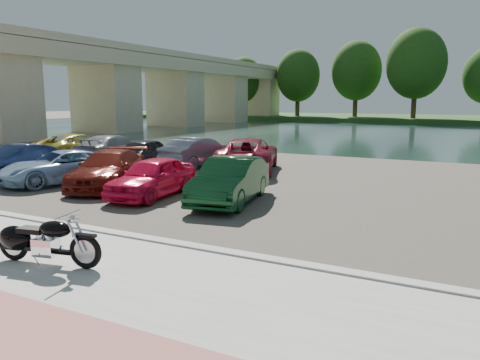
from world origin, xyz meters
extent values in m
plane|color=#595447|center=(0.00, 0.00, 0.00)|extent=(200.00, 200.00, 0.00)
cube|color=#9F9E96|center=(0.00, -1.00, 0.05)|extent=(60.00, 6.00, 0.10)
cube|color=#9F9E96|center=(0.00, 2.00, 0.07)|extent=(60.00, 0.30, 0.14)
cube|color=#433D36|center=(0.00, 11.00, 0.02)|extent=(60.00, 18.00, 0.04)
cube|color=#1B302C|center=(0.00, 40.00, 0.00)|extent=(120.00, 40.00, 0.00)
cube|color=#204719|center=(0.00, 72.00, 0.30)|extent=(120.00, 24.00, 0.60)
cube|color=#C5B489|center=(-28.00, 40.00, 7.20)|extent=(7.00, 56.00, 1.40)
cube|color=#C5B489|center=(-28.00, 40.00, 8.20)|extent=(7.00, 56.00, 0.70)
cube|color=#C5B489|center=(-28.00, 30.00, 3.60)|extent=(6.00, 4.00, 7.20)
cube|color=#C5B489|center=(-28.00, 42.00, 3.60)|extent=(6.00, 4.00, 7.20)
cube|color=#C5B489|center=(-28.00, 54.00, 3.60)|extent=(6.00, 4.00, 7.20)
cube|color=#C5B489|center=(-28.00, 66.00, 3.60)|extent=(6.00, 4.00, 7.20)
cylinder|color=#3D2D16|center=(-30.00, 64.60, 2.85)|extent=(0.70, 0.70, 4.50)
ellipsoid|color=black|center=(-30.00, 64.60, 6.45)|extent=(6.30, 6.30, 7.56)
cylinder|color=#3D2D16|center=(-21.00, 66.00, 3.08)|extent=(0.70, 0.70, 4.95)
ellipsoid|color=black|center=(-21.00, 66.00, 7.04)|extent=(6.93, 6.93, 8.32)
cylinder|color=#3D2D16|center=(-12.00, 67.40, 3.30)|extent=(0.70, 0.70, 5.40)
ellipsoid|color=black|center=(-12.00, 67.40, 7.62)|extent=(7.56, 7.56, 9.07)
cylinder|color=#3D2D16|center=(-3.00, 64.60, 3.52)|extent=(0.70, 0.70, 5.85)
ellipsoid|color=black|center=(-3.00, 64.60, 8.21)|extent=(8.19, 8.19, 9.83)
torus|color=black|center=(-0.37, -0.07, 0.44)|extent=(0.69, 0.25, 0.68)
torus|color=black|center=(-1.99, -0.38, 0.44)|extent=(0.69, 0.25, 0.68)
cylinder|color=#B2B2B7|center=(-0.37, -0.07, 0.44)|extent=(0.46, 0.15, 0.46)
cylinder|color=#B2B2B7|center=(-1.99, -0.38, 0.44)|extent=(0.46, 0.15, 0.46)
cylinder|color=silver|center=(-0.49, -0.19, 0.74)|extent=(0.33, 0.11, 0.63)
cylinder|color=silver|center=(-0.53, 0.01, 0.74)|extent=(0.33, 0.11, 0.63)
cylinder|color=silver|center=(-0.70, -0.13, 1.13)|extent=(0.18, 0.74, 0.04)
sphere|color=silver|center=(-0.60, -0.11, 1.05)|extent=(0.19, 0.19, 0.16)
sphere|color=silver|center=(-0.53, -0.10, 1.05)|extent=(0.13, 0.13, 0.11)
cube|color=black|center=(-0.37, -0.07, 0.75)|extent=(0.47, 0.22, 0.06)
cube|color=black|center=(-1.18, -0.22, 0.38)|extent=(1.20, 0.33, 0.08)
cube|color=silver|center=(-1.23, -0.23, 0.45)|extent=(0.50, 0.40, 0.34)
cylinder|color=silver|center=(-1.13, -0.21, 0.65)|extent=(0.27, 0.22, 0.27)
cylinder|color=silver|center=(-1.33, -0.25, 0.65)|extent=(0.27, 0.22, 0.27)
ellipsoid|color=black|center=(-1.01, -0.19, 0.82)|extent=(0.74, 0.48, 0.32)
cube|color=black|center=(-1.53, -0.29, 0.76)|extent=(0.59, 0.38, 0.10)
ellipsoid|color=black|center=(-1.94, -0.37, 0.56)|extent=(0.78, 0.47, 0.50)
cube|color=black|center=(-1.99, -0.38, 0.49)|extent=(0.43, 0.25, 0.30)
cylinder|color=silver|center=(-1.56, -0.13, 0.32)|extent=(1.10, 0.30, 0.09)
cylinder|color=silver|center=(-1.56, -0.13, 0.40)|extent=(1.10, 0.30, 0.09)
cylinder|color=#B2B2B7|center=(-1.30, -0.43, 0.23)|extent=(0.05, 0.14, 0.22)
imported|color=#162346|center=(-10.94, 6.52, 0.73)|extent=(1.57, 4.21, 1.37)
imported|color=#8FB4D0|center=(-8.37, 6.51, 0.67)|extent=(3.56, 5.01, 1.27)
imported|color=maroon|center=(-6.11, 6.72, 0.71)|extent=(3.48, 5.02, 1.35)
imported|color=red|center=(-3.63, 6.11, 0.70)|extent=(1.92, 4.02, 1.33)
imported|color=#103E1D|center=(-0.86, 6.52, 0.75)|extent=(2.25, 4.49, 1.41)
imported|color=#A39725|center=(-13.38, 12.13, 0.75)|extent=(2.45, 5.12, 1.41)
imported|color=gray|center=(-10.86, 12.07, 0.75)|extent=(2.86, 5.21, 1.43)
imported|color=black|center=(-8.65, 12.26, 0.70)|extent=(1.85, 4.00, 1.33)
imported|color=slate|center=(-6.13, 12.90, 0.75)|extent=(1.91, 4.44, 1.42)
imported|color=maroon|center=(-3.38, 12.76, 0.79)|extent=(4.16, 5.91, 1.50)
camera|label=1|loc=(6.11, -6.20, 3.26)|focal=35.00mm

